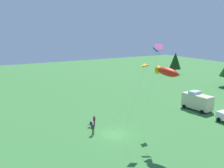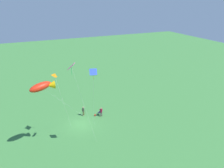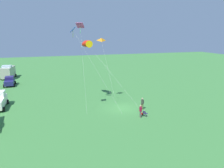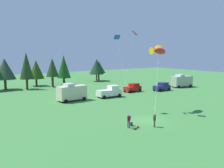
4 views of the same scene
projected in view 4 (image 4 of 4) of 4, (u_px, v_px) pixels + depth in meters
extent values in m
plane|color=#3A7939|center=(147.00, 121.00, 35.29)|extent=(160.00, 160.00, 0.00)
cylinder|color=brown|center=(155.00, 123.00, 32.34)|extent=(0.14, 0.14, 0.85)
cylinder|color=brown|center=(154.00, 124.00, 32.14)|extent=(0.14, 0.14, 0.85)
cylinder|color=#34382E|center=(154.00, 118.00, 32.14)|extent=(0.46, 0.46, 0.62)
sphere|color=tan|center=(155.00, 114.00, 32.09)|extent=(0.24, 0.24, 0.24)
cylinder|color=#34382E|center=(155.00, 117.00, 32.29)|extent=(0.14, 0.13, 0.55)
cylinder|color=#34382E|center=(154.00, 118.00, 31.94)|extent=(0.12, 0.12, 0.55)
cube|color=#2B2850|center=(133.00, 126.00, 31.37)|extent=(0.61, 0.61, 0.04)
cube|color=#2B2850|center=(131.00, 124.00, 31.47)|extent=(0.47, 0.19, 0.40)
cylinder|color=#A5A8AD|center=(135.00, 127.00, 31.44)|extent=(0.03, 0.03, 0.42)
cylinder|color=#A5A8AD|center=(134.00, 128.00, 31.10)|extent=(0.03, 0.03, 0.42)
cylinder|color=#A5A8AD|center=(132.00, 127.00, 31.69)|extent=(0.03, 0.03, 0.42)
cylinder|color=#A5A8AD|center=(131.00, 128.00, 31.35)|extent=(0.03, 0.03, 0.42)
cylinder|color=#524549|center=(129.00, 124.00, 31.99)|extent=(0.14, 0.14, 0.85)
cylinder|color=#524549|center=(128.00, 125.00, 31.88)|extent=(0.14, 0.14, 0.85)
cylinder|color=maroon|center=(129.00, 119.00, 31.84)|extent=(0.36, 0.36, 0.62)
sphere|color=tan|center=(129.00, 115.00, 31.78)|extent=(0.24, 0.24, 0.24)
cylinder|color=maroon|center=(130.00, 118.00, 31.89)|extent=(0.24, 0.11, 0.55)
cylinder|color=maroon|center=(128.00, 119.00, 31.68)|extent=(0.10, 0.10, 0.55)
cube|color=red|center=(138.00, 127.00, 31.97)|extent=(0.35, 0.39, 0.22)
cube|color=beige|center=(72.00, 93.00, 48.82)|extent=(5.56, 2.63, 2.50)
cube|color=silver|center=(69.00, 85.00, 48.22)|extent=(1.56, 2.13, 0.50)
cylinder|color=black|center=(66.00, 101.00, 46.84)|extent=(0.70, 0.27, 0.68)
cylinder|color=black|center=(60.00, 99.00, 48.66)|extent=(0.70, 0.27, 0.68)
cylinder|color=black|center=(84.00, 99.00, 49.29)|extent=(0.70, 0.27, 0.68)
cylinder|color=black|center=(77.00, 97.00, 51.11)|extent=(0.70, 0.27, 0.68)
cube|color=white|center=(109.00, 93.00, 52.72)|extent=(5.04, 2.10, 1.20)
cube|color=white|center=(113.00, 87.00, 53.14)|extent=(1.84, 1.88, 0.80)
cylinder|color=black|center=(114.00, 94.00, 54.69)|extent=(0.68, 0.23, 0.68)
cylinder|color=black|center=(120.00, 95.00, 52.89)|extent=(0.68, 0.23, 0.68)
cylinder|color=black|center=(99.00, 96.00, 52.71)|extent=(0.68, 0.23, 0.68)
cylinder|color=black|center=(104.00, 97.00, 50.91)|extent=(0.68, 0.23, 0.68)
cube|color=#B51511|center=(133.00, 88.00, 59.73)|extent=(4.40, 2.34, 0.90)
cube|color=red|center=(134.00, 85.00, 59.96)|extent=(2.20, 1.91, 0.65)
cylinder|color=black|center=(134.00, 89.00, 61.52)|extent=(0.70, 0.31, 0.68)
cylinder|color=black|center=(140.00, 90.00, 60.07)|extent=(0.70, 0.31, 0.68)
cylinder|color=black|center=(125.00, 90.00, 59.50)|extent=(0.70, 0.31, 0.68)
cylinder|color=black|center=(131.00, 91.00, 58.05)|extent=(0.70, 0.31, 0.68)
cube|color=navy|center=(162.00, 87.00, 61.42)|extent=(4.25, 1.93, 0.90)
cube|color=navy|center=(163.00, 84.00, 61.62)|extent=(2.05, 1.72, 0.65)
cylinder|color=black|center=(163.00, 88.00, 63.16)|extent=(0.69, 0.24, 0.68)
cylinder|color=black|center=(169.00, 89.00, 61.58)|extent=(0.69, 0.24, 0.68)
cylinder|color=black|center=(154.00, 89.00, 61.37)|extent=(0.69, 0.24, 0.68)
cylinder|color=black|center=(160.00, 90.00, 59.79)|extent=(0.69, 0.24, 0.68)
cube|color=#A5A794|center=(182.00, 81.00, 67.14)|extent=(5.64, 2.89, 2.50)
cube|color=silver|center=(180.00, 75.00, 66.66)|extent=(1.65, 2.19, 0.50)
cylinder|color=black|center=(179.00, 87.00, 65.37)|extent=(0.70, 0.31, 0.68)
cylinder|color=black|center=(173.00, 86.00, 67.47)|extent=(0.70, 0.31, 0.68)
cylinder|color=black|center=(191.00, 86.00, 67.13)|extent=(0.70, 0.31, 0.68)
cylinder|color=black|center=(184.00, 85.00, 69.23)|extent=(0.70, 0.31, 0.68)
cylinder|color=#55301B|center=(5.00, 85.00, 62.75)|extent=(0.59, 0.59, 2.53)
cone|color=#273D28|center=(5.00, 69.00, 62.27)|extent=(5.12, 5.12, 5.05)
cylinder|color=#50331C|center=(27.00, 84.00, 63.61)|extent=(0.52, 0.52, 2.51)
cone|color=#1E3818|center=(26.00, 66.00, 63.04)|extent=(3.29, 3.29, 6.46)
cylinder|color=#4C3524|center=(36.00, 82.00, 69.46)|extent=(0.52, 0.52, 1.97)
cone|color=#264C12|center=(36.00, 69.00, 69.02)|extent=(4.22, 4.22, 4.94)
cylinder|color=#463129|center=(53.00, 82.00, 67.91)|extent=(0.59, 0.59, 2.68)
cone|color=#1F3C19|center=(52.00, 67.00, 67.43)|extent=(3.29, 3.29, 4.83)
cylinder|color=#46381C|center=(64.00, 81.00, 73.58)|extent=(0.63, 0.63, 1.76)
cone|color=#164D14|center=(64.00, 67.00, 73.07)|extent=(3.85, 3.85, 6.27)
cylinder|color=brown|center=(97.00, 78.00, 80.13)|extent=(0.42, 0.42, 2.20)
cone|color=#15361D|center=(97.00, 66.00, 79.70)|extent=(4.48, 4.48, 4.63)
cylinder|color=#43311D|center=(99.00, 77.00, 81.24)|extent=(0.50, 0.50, 2.51)
cone|color=#1A4616|center=(99.00, 67.00, 80.85)|extent=(4.15, 4.15, 3.64)
ellipsoid|color=red|center=(160.00, 51.00, 40.53)|extent=(3.20, 1.98, 1.41)
cone|color=yellow|center=(154.00, 51.00, 39.80)|extent=(1.00, 1.07, 1.07)
sphere|color=yellow|center=(162.00, 50.00, 41.23)|extent=(0.26, 0.26, 0.26)
cylinder|color=silver|center=(157.00, 85.00, 36.53)|extent=(7.23, 6.30, 9.32)
cylinder|color=#4C3823|center=(153.00, 126.00, 32.52)|extent=(0.04, 0.04, 0.01)
cube|color=blue|center=(117.00, 37.00, 39.28)|extent=(1.02, 0.85, 0.66)
cylinder|color=yellow|center=(117.00, 41.00, 39.35)|extent=(0.04, 0.04, 0.89)
cylinder|color=silver|center=(124.00, 77.00, 36.96)|extent=(1.95, 6.15, 11.38)
cylinder|color=#4C3823|center=(132.00, 122.00, 34.64)|extent=(0.04, 0.04, 0.01)
cube|color=#E04090|center=(135.00, 33.00, 39.42)|extent=(1.18, 1.28, 0.70)
cylinder|color=green|center=(135.00, 37.00, 39.50)|extent=(0.04, 0.04, 1.03)
cylinder|color=silver|center=(127.00, 73.00, 39.32)|extent=(2.95, 0.09, 11.99)
cylinder|color=#4C3823|center=(119.00, 113.00, 39.23)|extent=(0.04, 0.04, 0.01)
pyramid|color=orange|center=(158.00, 46.00, 37.70)|extent=(0.86, 1.18, 0.64)
cylinder|color=silver|center=(157.00, 82.00, 37.09)|extent=(2.10, 1.80, 9.84)
cylinder|color=#4C3823|center=(155.00, 118.00, 36.40)|extent=(0.04, 0.04, 0.01)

